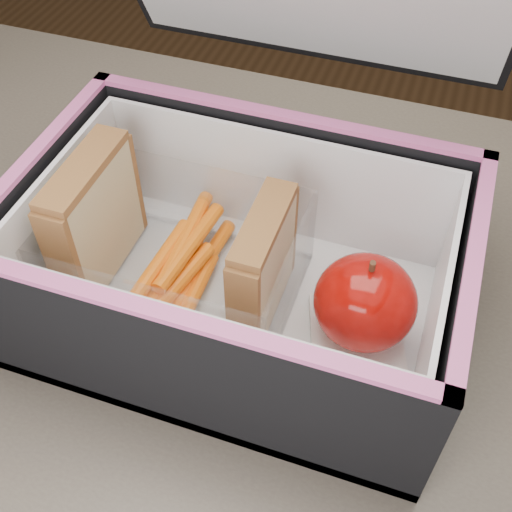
{
  "coord_description": "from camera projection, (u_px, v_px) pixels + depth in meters",
  "views": [
    {
      "loc": [
        0.11,
        -0.25,
        1.18
      ],
      "look_at": [
        0.0,
        0.06,
        0.81
      ],
      "focal_mm": 45.0,
      "sensor_mm": 36.0,
      "label": 1
    }
  ],
  "objects": [
    {
      "name": "kitchen_table",
      "position": [
        229.0,
        423.0,
        0.56
      ],
      "size": [
        1.2,
        0.8,
        0.75
      ],
      "color": "#61564A",
      "rests_on": "ground"
    },
    {
      "name": "plastic_tub",
      "position": [
        179.0,
        255.0,
        0.5
      ],
      "size": [
        0.19,
        0.13,
        0.08
      ],
      "primitive_type": null,
      "color": "white",
      "rests_on": "lunch_bag"
    },
    {
      "name": "carrot_sticks",
      "position": [
        177.0,
        273.0,
        0.51
      ],
      "size": [
        0.05,
        0.15,
        0.03
      ],
      "color": "orange",
      "rests_on": "plastic_tub"
    },
    {
      "name": "red_apple",
      "position": [
        365.0,
        302.0,
        0.47
      ],
      "size": [
        0.08,
        0.08,
        0.08
      ],
      "rotation": [
        0.0,
        0.0,
        -0.0
      ],
      "color": "#7D0300",
      "rests_on": "paper_napkin"
    },
    {
      "name": "sandwich_right",
      "position": [
        263.0,
        266.0,
        0.48
      ],
      "size": [
        0.02,
        0.09,
        0.1
      ],
      "color": "tan",
      "rests_on": "plastic_tub"
    },
    {
      "name": "lunch_bag",
      "position": [
        241.0,
        251.0,
        0.48
      ],
      "size": [
        0.33,
        0.32,
        0.31
      ],
      "color": "black",
      "rests_on": "kitchen_table"
    },
    {
      "name": "sandwich_left",
      "position": [
        95.0,
        218.0,
        0.5
      ],
      "size": [
        0.03,
        0.1,
        0.11
      ],
      "color": "tan",
      "rests_on": "plastic_tub"
    },
    {
      "name": "paper_napkin",
      "position": [
        356.0,
        333.0,
        0.49
      ],
      "size": [
        0.09,
        0.09,
        0.01
      ],
      "primitive_type": "cube",
      "rotation": [
        0.0,
        0.0,
        0.31
      ],
      "color": "white",
      "rests_on": "lunch_bag"
    }
  ]
}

